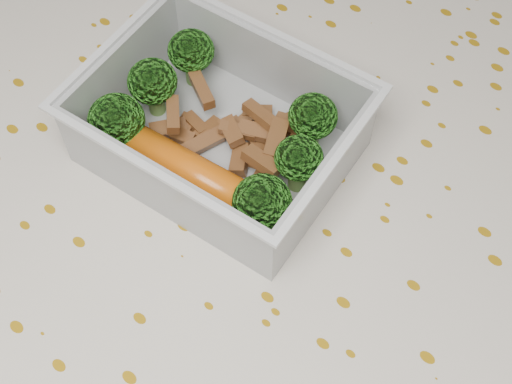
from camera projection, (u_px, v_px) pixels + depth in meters
The scene contains 6 objects.
dining_table at pixel (250, 278), 0.54m from camera, with size 1.40×0.90×0.75m.
tablecloth at pixel (249, 248), 0.50m from camera, with size 1.46×0.96×0.19m.
lunch_container at pixel (220, 134), 0.47m from camera, with size 0.19×0.15×0.06m.
broccoli_florets at pixel (213, 124), 0.46m from camera, with size 0.15×0.12×0.05m.
meat_pile at pixel (237, 134), 0.48m from camera, with size 0.10×0.08×0.03m.
sausage at pixel (193, 174), 0.46m from camera, with size 0.15×0.04×0.03m.
Camera 1 is at (0.15, -0.17, 1.16)m, focal length 50.00 mm.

